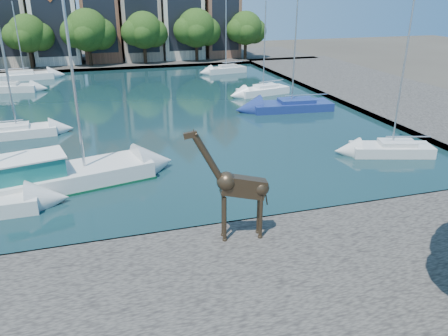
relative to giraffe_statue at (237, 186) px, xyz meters
name	(u,v)px	position (x,y,z in m)	size (l,w,h in m)	color
ground	(234,229)	(0.37, 1.46, -2.99)	(160.00, 160.00, 0.00)	#38332B
water_basin	(159,109)	(0.37, 25.46, -2.95)	(38.00, 50.00, 0.08)	black
near_quay	(297,323)	(0.37, -5.54, -2.74)	(50.00, 14.00, 0.50)	#545049
far_quay	(129,60)	(0.37, 57.46, -2.74)	(60.00, 16.00, 0.50)	#545049
right_quay	(381,91)	(25.37, 25.46, -2.74)	(14.00, 52.00, 0.50)	#545049
townhouse_west_mid	(6,9)	(-16.63, 57.45, 5.25)	(5.94, 9.18, 16.79)	#C2AF95
townhouse_west_inner	(54,15)	(-10.13, 57.45, 4.36)	(6.43, 9.18, 15.15)	silver
townhouse_center	(98,7)	(-3.63, 57.45, 5.38)	(5.44, 9.18, 16.93)	brown
townhouse_east_inner	(138,11)	(2.37, 57.45, 4.75)	(5.94, 9.18, 15.79)	tan
townhouse_east_mid	(179,8)	(8.87, 57.45, 5.12)	(6.43, 9.18, 16.65)	beige
townhouse_east_end	(218,14)	(15.37, 57.45, 4.12)	(5.44, 9.18, 14.43)	brown
far_tree_west	(28,35)	(-13.54, 51.96, 2.09)	(6.76, 5.20, 7.36)	#332114
far_tree_mid_west	(88,32)	(-5.52, 51.96, 2.31)	(7.80, 6.00, 8.00)	#332114
far_tree_mid_east	(144,31)	(2.46, 51.96, 2.14)	(7.02, 5.40, 7.52)	#332114
far_tree_east	(197,29)	(10.47, 51.96, 2.25)	(7.54, 5.80, 7.84)	#332114
far_tree_far_east	(246,29)	(18.46, 51.96, 2.09)	(6.76, 5.20, 7.36)	#332114
giraffe_statue	(237,186)	(0.00, 0.00, 0.00)	(3.55, 0.85, 5.06)	#392B1C
motorsailer	(58,174)	(-7.96, 8.78, -2.05)	(10.42, 5.13, 11.15)	silver
sailboat_left_c	(17,130)	(-11.63, 20.01, -2.37)	(5.95, 2.41, 9.34)	white
sailboat_left_d	(10,86)	(-14.63, 38.05, -2.32)	(5.86, 2.81, 9.76)	silver
sailboat_left_e	(24,75)	(-13.99, 45.46, -2.32)	(7.21, 3.43, 9.48)	white
sailboat_right_a	(392,147)	(14.01, 8.09, -2.32)	(5.83, 3.43, 11.71)	silver
sailboat_right_b	(292,104)	(12.49, 21.35, -2.33)	(7.85, 3.35, 10.72)	navy
sailboat_right_c	(263,89)	(12.37, 28.55, -2.33)	(6.10, 3.26, 9.70)	white
sailboat_right_d	(226,68)	(12.37, 42.80, -2.30)	(5.78, 2.77, 10.69)	silver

